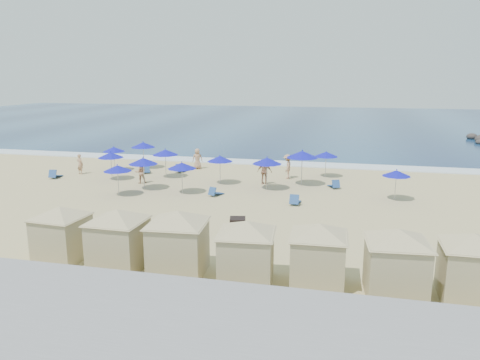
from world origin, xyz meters
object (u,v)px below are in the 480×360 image
beachgoer_3 (287,167)px  trash_bin (238,225)px  beachgoer_1 (141,172)px  umbrella_9 (326,154)px  umbrella_6 (182,166)px  beachgoer_4 (197,159)px  cabana_5 (397,254)px  umbrella_3 (117,168)px  cabana_4 (318,246)px  umbrella_8 (267,161)px  umbrella_11 (396,173)px  cabana_1 (118,231)px  umbrella_7 (220,159)px  umbrella_1 (111,155)px  umbrella_4 (165,152)px  umbrella_2 (143,145)px  cabana_3 (246,244)px  umbrella_0 (114,149)px  cabana_0 (61,226)px  beachgoer_0 (80,164)px  umbrella_10 (302,154)px  cabana_6 (472,258)px  cabana_2 (178,234)px  beachgoer_2 (265,172)px  umbrella_5 (143,161)px

beachgoer_3 → trash_bin: bearing=-4.7°
beachgoer_1 → umbrella_9: bearing=172.3°
umbrella_6 → beachgoer_4: bearing=101.6°
cabana_5 → trash_bin: bearing=142.8°
umbrella_3 → beachgoer_1: umbrella_3 is taller
cabana_4 → umbrella_8: size_ratio=1.82×
umbrella_11 → beachgoer_4: bearing=156.1°
cabana_1 → umbrella_7: 15.86m
umbrella_1 → umbrella_4: (3.73, 1.74, 0.08)m
trash_bin → umbrella_1: 15.89m
umbrella_2 → beachgoer_3: umbrella_2 is taller
cabana_3 → umbrella_6: bearing=119.9°
umbrella_6 → umbrella_7: (1.72, 3.34, -0.03)m
umbrella_0 → cabana_4: bearing=-45.1°
cabana_0 → cabana_1: size_ratio=0.94×
umbrella_1 → umbrella_2: 4.81m
beachgoer_0 → umbrella_11: bearing=-169.6°
umbrella_4 → umbrella_8: size_ratio=0.98×
umbrella_2 → beachgoer_0: size_ratio=1.44×
cabana_5 → beachgoer_1: cabana_5 is taller
beachgoer_1 → beachgoer_0: bearing=-47.0°
cabana_4 → umbrella_10: size_ratio=1.64×
cabana_0 → cabana_5: size_ratio=0.94×
beachgoer_0 → cabana_6: bearing=164.2°
cabana_2 → beachgoer_2: 16.48m
cabana_4 → beachgoer_0: (-20.28, 16.40, -0.73)m
beachgoer_4 → cabana_5: bearing=104.4°
umbrella_5 → umbrella_7: bearing=31.5°
cabana_1 → beachgoer_0: bearing=126.1°
umbrella_8 → umbrella_11: 8.57m
cabana_5 → cabana_6: 2.58m
umbrella_2 → umbrella_1: bearing=-95.5°
umbrella_4 → beachgoer_2: umbrella_4 is taller
umbrella_1 → umbrella_11: (20.66, -1.32, -0.15)m
cabana_4 → beachgoer_4: size_ratio=2.45×
trash_bin → beachgoer_1: bearing=123.7°
cabana_6 → umbrella_1: cabana_6 is taller
cabana_2 → umbrella_6: cabana_2 is taller
umbrella_7 → umbrella_11: 12.32m
cabana_5 → umbrella_3: bearing=146.6°
umbrella_3 → umbrella_10: umbrella_10 is taller
cabana_0 → beachgoer_0: bearing=119.7°
umbrella_5 → umbrella_8: bearing=13.0°
trash_bin → umbrella_9: 15.16m
cabana_6 → beachgoer_1: size_ratio=2.61×
cabana_5 → beachgoer_2: bearing=115.4°
trash_bin → umbrella_2: (-11.89, 14.66, 1.65)m
umbrella_5 → beachgoer_1: size_ratio=1.41×
umbrella_4 → trash_bin: bearing=-53.4°
cabana_1 → umbrella_1: 17.55m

